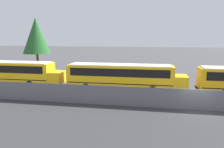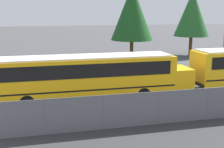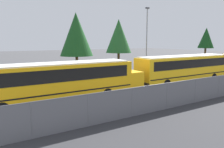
{
  "view_description": "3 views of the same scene",
  "coord_description": "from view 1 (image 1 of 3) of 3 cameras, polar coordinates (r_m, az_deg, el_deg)",
  "views": [
    {
      "loc": [
        -4.05,
        -19.29,
        6.52
      ],
      "look_at": [
        -8.41,
        5.36,
        2.0
      ],
      "focal_mm": 35.0,
      "sensor_mm": 36.0,
      "label": 1
    },
    {
      "loc": [
        4.2,
        -15.04,
        6.22
      ],
      "look_at": [
        9.15,
        4.76,
        1.91
      ],
      "focal_mm": 50.0,
      "sensor_mm": 36.0,
      "label": 2
    },
    {
      "loc": [
        2.57,
        -10.56,
        4.72
      ],
      "look_at": [
        12.25,
        5.18,
        1.91
      ],
      "focal_mm": 35.0,
      "sensor_mm": 36.0,
      "label": 3
    }
  ],
  "objects": [
    {
      "name": "road_strip",
      "position": [
        15.35,
        25.29,
        -15.93
      ],
      "size": [
        163.35,
        12.0,
        0.01
      ],
      "color": "#333335",
      "rests_on": "ground_plane"
    },
    {
      "name": "ground_plane",
      "position": [
        20.76,
        20.99,
        -8.77
      ],
      "size": [
        200.0,
        200.0,
        0.0
      ],
      "primitive_type": "plane",
      "color": "#424244"
    },
    {
      "name": "school_bus_3",
      "position": [
        25.74,
        2.74,
        -0.26
      ],
      "size": [
        13.98,
        2.52,
        3.1
      ],
      "color": "yellow",
      "rests_on": "ground_plane"
    },
    {
      "name": "school_bus_2",
      "position": [
        31.46,
        -25.33,
        0.68
      ],
      "size": [
        13.98,
        2.52,
        3.1
      ],
      "color": "yellow",
      "rests_on": "ground_plane"
    },
    {
      "name": "tree_3",
      "position": [
        47.97,
        -19.2,
        9.45
      ],
      "size": [
        5.58,
        5.58,
        9.96
      ],
      "color": "#51381E",
      "rests_on": "ground_plane"
    },
    {
      "name": "fence",
      "position": [
        20.48,
        21.16,
        -6.25
      ],
      "size": [
        129.42,
        0.07,
        1.87
      ],
      "color": "#9EA0A5",
      "rests_on": "ground_plane"
    }
  ]
}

